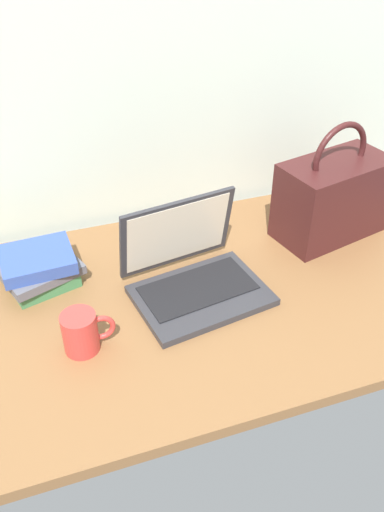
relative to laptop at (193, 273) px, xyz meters
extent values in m
cube|color=brown|center=(-0.03, -0.03, -0.06)|extent=(1.60, 0.76, 0.03)
cube|color=#2D2D33|center=(0.01, -0.04, -0.04)|extent=(0.34, 0.26, 0.02)
cube|color=black|center=(0.00, -0.03, -0.03)|extent=(0.29, 0.18, 0.00)
cube|color=#2D2D33|center=(-0.01, 0.08, 0.07)|extent=(0.30, 0.09, 0.20)
cube|color=beige|center=(-0.01, 0.08, 0.07)|extent=(0.27, 0.08, 0.17)
cylinder|color=red|center=(-0.29, -0.11, 0.00)|extent=(0.08, 0.08, 0.10)
torus|color=red|center=(-0.25, -0.11, 0.00)|extent=(0.07, 0.01, 0.07)
cylinder|color=brown|center=(-0.29, -0.11, 0.04)|extent=(0.07, 0.07, 0.00)
cube|color=#3F1919|center=(0.44, 0.11, 0.06)|extent=(0.33, 0.22, 0.22)
torus|color=#3F1919|center=(0.44, 0.11, 0.19)|extent=(0.18, 0.06, 0.18)
cube|color=#3F7F4C|center=(-0.35, 0.14, -0.03)|extent=(0.19, 0.18, 0.03)
cube|color=#595960|center=(-0.35, 0.14, 0.00)|extent=(0.22, 0.21, 0.02)
cube|color=#334C99|center=(-0.35, 0.14, 0.03)|extent=(0.18, 0.16, 0.03)
camera|label=1|loc=(-0.33, -0.97, 0.82)|focal=37.64mm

